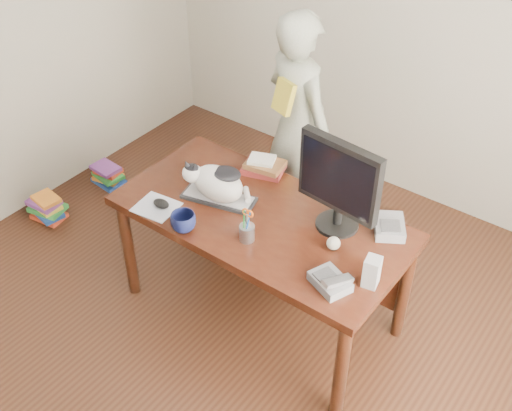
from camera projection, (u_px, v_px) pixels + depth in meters
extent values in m
plane|color=black|center=(196.00, 375.00, 3.54)|extent=(4.50, 4.50, 0.00)
plane|color=beige|center=(415.00, 13.00, 4.11)|extent=(4.00, 0.00, 4.00)
cube|color=black|center=(262.00, 219.00, 3.47)|extent=(1.60, 0.80, 0.05)
cylinder|color=black|center=(128.00, 249.00, 3.84)|extent=(0.07, 0.07, 0.70)
cylinder|color=black|center=(341.00, 371.00, 3.14)|extent=(0.07, 0.07, 0.70)
cylinder|color=black|center=(202.00, 194.00, 4.26)|extent=(0.07, 0.07, 0.70)
cylinder|color=black|center=(404.00, 291.00, 3.57)|extent=(0.07, 0.07, 0.70)
cube|color=black|center=(296.00, 230.00, 3.90)|extent=(1.45, 0.03, 0.50)
cube|color=black|center=(219.00, 198.00, 3.56)|extent=(0.44, 0.25, 0.02)
cube|color=#B6B6BB|center=(219.00, 196.00, 3.55)|extent=(0.40, 0.22, 0.00)
ellipsoid|color=white|center=(218.00, 184.00, 3.50)|extent=(0.35, 0.26, 0.19)
ellipsoid|color=white|center=(192.00, 173.00, 3.50)|extent=(0.14, 0.13, 0.11)
ellipsoid|color=black|center=(192.00, 168.00, 3.48)|extent=(0.09, 0.09, 0.04)
cone|color=black|center=(187.00, 164.00, 3.46)|extent=(0.06, 0.06, 0.06)
cone|color=black|center=(195.00, 166.00, 3.45)|extent=(0.06, 0.06, 0.06)
ellipsoid|color=black|center=(227.00, 174.00, 3.43)|extent=(0.19, 0.17, 0.04)
cylinder|color=white|center=(247.00, 195.00, 3.52)|extent=(0.11, 0.12, 0.04)
cylinder|color=black|center=(337.00, 224.00, 3.38)|extent=(0.25, 0.25, 0.02)
cylinder|color=black|center=(338.00, 215.00, 3.34)|extent=(0.05, 0.05, 0.10)
cube|color=black|center=(340.00, 177.00, 3.17)|extent=(0.47, 0.10, 0.39)
cube|color=black|center=(336.00, 179.00, 3.15)|extent=(0.42, 0.05, 0.33)
cylinder|color=gray|center=(247.00, 233.00, 3.27)|extent=(0.08, 0.08, 0.09)
cylinder|color=black|center=(245.00, 219.00, 3.24)|extent=(0.03, 0.03, 0.13)
cylinder|color=blue|center=(248.00, 223.00, 3.21)|extent=(0.02, 0.03, 0.13)
cylinder|color=#B11B19|center=(249.00, 220.00, 3.24)|extent=(0.01, 0.03, 0.13)
cylinder|color=#167120|center=(244.00, 222.00, 3.22)|extent=(0.02, 0.03, 0.13)
cylinder|color=#A9AAAE|center=(247.00, 221.00, 3.21)|extent=(0.01, 0.02, 0.10)
cylinder|color=#A9AAAE|center=(249.00, 222.00, 3.21)|extent=(0.01, 0.02, 0.10)
torus|color=#F1580C|center=(246.00, 212.00, 3.18)|extent=(0.04, 0.02, 0.04)
torus|color=#F1580C|center=(250.00, 214.00, 3.17)|extent=(0.04, 0.02, 0.04)
cube|color=silver|center=(156.00, 207.00, 3.51)|extent=(0.24, 0.23, 0.01)
ellipsoid|color=black|center=(161.00, 204.00, 3.50)|extent=(0.11, 0.08, 0.04)
imported|color=#0C1133|center=(183.00, 222.00, 3.33)|extent=(0.19, 0.19, 0.11)
cube|color=#5A5A5F|center=(330.00, 282.00, 3.03)|extent=(0.23, 0.20, 0.05)
cube|color=#414143|center=(325.00, 275.00, 3.03)|extent=(0.10, 0.12, 0.01)
cube|color=#A9AAAE|center=(338.00, 281.00, 2.98)|extent=(0.10, 0.17, 0.06)
cube|color=#9C9D9F|center=(372.00, 272.00, 3.00)|extent=(0.09, 0.09, 0.16)
sphere|color=beige|center=(334.00, 243.00, 3.22)|extent=(0.07, 0.07, 0.07)
cube|color=#541616|center=(264.00, 169.00, 3.76)|extent=(0.28, 0.24, 0.04)
cube|color=brown|center=(265.00, 165.00, 3.73)|extent=(0.24, 0.20, 0.03)
cube|color=white|center=(262.00, 160.00, 3.73)|extent=(0.18, 0.17, 0.02)
cube|color=#5A5A5F|center=(389.00, 227.00, 3.34)|extent=(0.24, 0.25, 0.06)
cube|color=#414143|center=(390.00, 226.00, 3.29)|extent=(0.14, 0.14, 0.01)
imported|color=beige|center=(298.00, 125.00, 4.14)|extent=(0.65, 0.52, 1.54)
cube|color=gold|center=(284.00, 97.00, 3.86)|extent=(0.17, 0.13, 0.20)
cube|color=red|center=(49.00, 216.00, 4.61)|extent=(0.25, 0.19, 0.03)
cube|color=navy|center=(49.00, 213.00, 4.58)|extent=(0.23, 0.18, 0.03)
cube|color=#288733|center=(48.00, 208.00, 4.58)|extent=(0.27, 0.22, 0.03)
cube|color=gold|center=(47.00, 206.00, 4.55)|extent=(0.21, 0.16, 0.03)
cube|color=#74378B|center=(44.00, 202.00, 4.53)|extent=(0.23, 0.17, 0.03)
cube|color=orange|center=(46.00, 199.00, 4.51)|extent=(0.21, 0.17, 0.03)
cube|color=navy|center=(109.00, 181.00, 4.94)|extent=(0.25, 0.19, 0.03)
cube|color=orange|center=(108.00, 177.00, 4.92)|extent=(0.22, 0.19, 0.03)
cube|color=#288733|center=(108.00, 175.00, 4.89)|extent=(0.24, 0.19, 0.03)
cube|color=red|center=(108.00, 171.00, 4.88)|extent=(0.21, 0.16, 0.03)
cube|color=#74378B|center=(106.00, 168.00, 4.86)|extent=(0.22, 0.17, 0.03)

